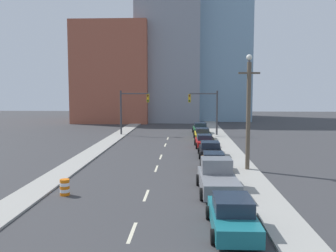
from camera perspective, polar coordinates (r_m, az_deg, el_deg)
name	(u,v)px	position (r m, az deg, el deg)	size (l,w,h in m)	color
sidewalk_left	(126,130)	(56.69, -6.49, -0.67)	(2.03, 95.47, 0.12)	#9E9B93
sidewalk_right	(216,131)	(56.13, 7.36, -0.74)	(2.03, 95.47, 0.12)	#9E9B93
lane_stripe_at_8m	(132,232)	(16.84, -5.48, -15.83)	(0.16, 2.40, 0.01)	beige
lane_stripe_at_13m	(146,195)	(22.21, -3.34, -10.50)	(0.16, 2.40, 0.01)	beige
lane_stripe_at_21m	(156,169)	(29.42, -1.79, -6.50)	(0.16, 2.40, 0.01)	beige
lane_stripe_at_26m	(161,157)	(34.45, -1.11, -4.73)	(0.16, 2.40, 0.01)	beige
lane_stripe_at_33m	(165,145)	(41.83, -0.41, -2.91)	(0.16, 2.40, 0.01)	beige
lane_stripe_at_39m	(168,138)	(47.47, -0.03, -1.90)	(0.16, 2.40, 0.01)	beige
building_brick_left	(116,74)	(75.52, -7.98, 7.87)	(14.00, 16.00, 18.62)	#9E513D
building_office_center	(169,57)	(78.53, 0.18, 10.52)	(12.00, 20.00, 25.96)	gray
building_glass_right	(215,49)	(82.86, 7.17, 11.62)	(13.00, 20.00, 30.01)	#7A9EB7
traffic_signal_left	(129,107)	(50.83, -5.94, 2.97)	(3.98, 0.35, 6.04)	#38383D
traffic_signal_right	(209,107)	(50.34, 6.21, 2.94)	(3.98, 0.35, 6.04)	#38383D
utility_pole_right_mid	(248,116)	(28.73, 12.14, 1.56)	(1.60, 0.32, 8.18)	brown
traffic_barrel	(65,187)	(22.88, -15.46, -8.99)	(0.56, 0.56, 0.95)	orange
street_lamp	(248,104)	(28.84, 12.14, 3.26)	(0.44, 0.44, 8.77)	#4C4C51
sedan_teal	(232,216)	(16.95, 9.80, -13.30)	(2.15, 4.75, 1.51)	#196B75
pickup_truck_gray	(217,179)	(22.93, 7.54, -7.98)	(2.49, 5.40, 1.93)	slate
sedan_brown	(214,163)	(28.65, 6.96, -5.54)	(2.06, 4.31, 1.42)	brown
sedan_black	(210,150)	(34.88, 6.42, -3.59)	(2.19, 4.53, 1.37)	black
sedan_red	(204,141)	(40.46, 5.54, -2.33)	(2.12, 4.33, 1.35)	red
sedan_yellow	(202,134)	(46.76, 5.25, -1.24)	(2.15, 4.72, 1.40)	gold
sedan_green	(200,129)	(52.84, 4.93, -0.41)	(2.24, 4.49, 1.53)	#1E6033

